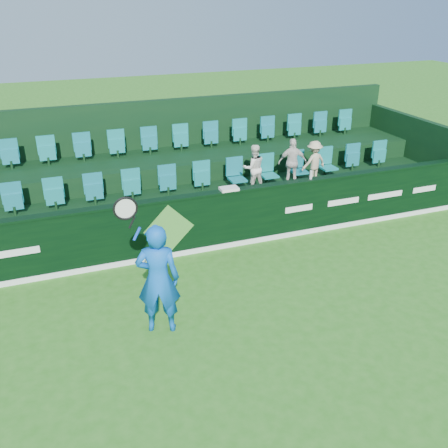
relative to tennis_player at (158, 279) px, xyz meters
name	(u,v)px	position (x,y,z in m)	size (l,w,h in m)	color
ground	(237,374)	(0.80, -1.51, -0.99)	(60.00, 60.00, 0.00)	#2A6E1A
sponsor_hoarding	(168,228)	(0.81, 2.49, -0.32)	(16.00, 0.25, 1.35)	black
stand_tier_front	(156,220)	(0.80, 3.59, -0.59)	(16.00, 2.00, 0.80)	black
stand_tier_back	(139,183)	(0.80, 5.49, -0.34)	(16.00, 1.80, 1.30)	black
stand_rear	(134,158)	(0.80, 5.94, 0.22)	(16.00, 4.10, 2.60)	black
seat_row_front	(151,186)	(0.80, 3.99, 0.11)	(13.50, 0.50, 0.60)	#15727C
seat_row_back	(134,146)	(0.80, 5.79, 0.61)	(13.50, 0.50, 0.60)	#15727C
tennis_player	(158,279)	(0.00, 0.00, 0.00)	(1.11, 0.67, 2.60)	blue
spectator_left	(254,168)	(3.28, 3.61, 0.38)	(0.56, 0.44, 1.16)	white
spectator_middle	(292,162)	(4.33, 3.61, 0.41)	(0.71, 0.29, 1.20)	silver
spectator_right	(314,162)	(4.95, 3.61, 0.35)	(0.70, 0.40, 1.08)	#C4B38A
towel	(229,189)	(2.21, 2.49, 0.39)	(0.40, 0.26, 0.06)	white
drinks_bottle	(311,175)	(4.22, 2.49, 0.46)	(0.06, 0.06, 0.20)	silver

